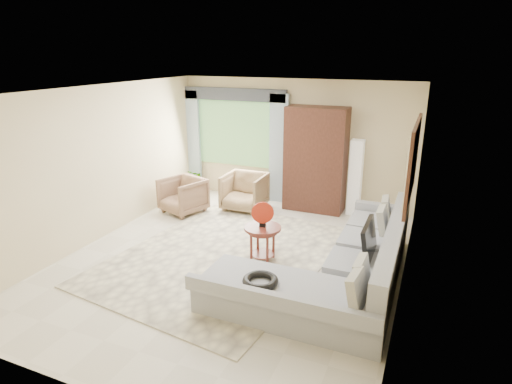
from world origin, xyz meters
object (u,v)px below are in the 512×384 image
at_px(coffee_table, 262,243).
at_px(armoire, 316,160).
at_px(armchair_right, 244,192).
at_px(floor_lamp, 355,178).
at_px(armchair_left, 183,195).
at_px(sectional_sofa, 345,270).
at_px(tv_screen, 369,240).
at_px(potted_plant, 196,181).

bearing_deg(coffee_table, armoire, 87.44).
bearing_deg(armchair_right, floor_lamp, 15.96).
relative_size(armchair_left, armchair_right, 0.94).
bearing_deg(floor_lamp, sectional_sofa, -81.67).
bearing_deg(armchair_left, tv_screen, -2.38).
relative_size(coffee_table, armoire, 0.27).
relative_size(tv_screen, potted_plant, 1.31).
distance_m(sectional_sofa, floor_lamp, 3.03).
distance_m(coffee_table, armchair_left, 2.64).
distance_m(coffee_table, armchair_right, 2.32).
xyz_separation_m(coffee_table, armchair_left, (-2.27, 1.34, 0.06)).
bearing_deg(armoire, sectional_sofa, -66.94).
relative_size(armchair_right, potted_plant, 1.47).
distance_m(sectional_sofa, coffee_table, 1.39).
bearing_deg(armoire, coffee_table, -92.56).
distance_m(potted_plant, armoire, 2.88).
bearing_deg(floor_lamp, armchair_left, -158.29).
xyz_separation_m(coffee_table, floor_lamp, (0.91, 2.61, 0.45)).
distance_m(armchair_left, floor_lamp, 3.45).
relative_size(armoire, floor_lamp, 1.40).
bearing_deg(armchair_left, coffee_table, -11.37).
bearing_deg(potted_plant, armchair_right, -19.58).
xyz_separation_m(armchair_left, potted_plant, (-0.39, 1.16, -0.07)).
height_order(sectional_sofa, armoire, armoire).
xyz_separation_m(sectional_sofa, armoire, (-1.23, 2.90, 0.77)).
height_order(armchair_left, armoire, armoire).
height_order(sectional_sofa, floor_lamp, floor_lamp).
relative_size(coffee_table, armchair_right, 0.69).
relative_size(armchair_right, floor_lamp, 0.55).
distance_m(armoire, floor_lamp, 0.86).
bearing_deg(armchair_left, armoire, 46.08).
bearing_deg(coffee_table, armchair_right, 121.24).
bearing_deg(sectional_sofa, armchair_right, 137.62).
bearing_deg(tv_screen, armchair_left, 158.40).
xyz_separation_m(armchair_right, armoire, (1.32, 0.57, 0.67)).
relative_size(sectional_sofa, armoire, 1.65).
height_order(coffee_table, armchair_right, armchair_right).
bearing_deg(armchair_left, armchair_right, 49.94).
bearing_deg(armchair_right, potted_plant, 159.75).
bearing_deg(sectional_sofa, armoire, 113.06).
relative_size(sectional_sofa, potted_plant, 6.11).
xyz_separation_m(armchair_left, floor_lamp, (3.19, 1.27, 0.39)).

